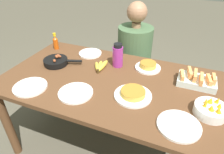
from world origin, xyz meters
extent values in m
plane|color=#565142|center=(0.00, 0.00, 0.00)|extent=(14.00, 14.00, 0.00)
cube|color=brown|center=(0.00, 0.00, 0.73)|extent=(1.69, 0.92, 0.03)
cylinder|color=brown|center=(-0.79, -0.40, 0.36)|extent=(0.07, 0.07, 0.72)
cylinder|color=brown|center=(-0.79, 0.40, 0.36)|extent=(0.07, 0.07, 0.72)
cylinder|color=brown|center=(0.79, 0.40, 0.36)|extent=(0.07, 0.07, 0.72)
ellipsoid|color=gold|center=(-0.14, 0.14, 0.77)|extent=(0.04, 0.19, 0.04)
ellipsoid|color=gold|center=(-0.17, 0.13, 0.77)|extent=(0.08, 0.18, 0.03)
ellipsoid|color=gold|center=(-0.18, 0.12, 0.77)|extent=(0.11, 0.16, 0.03)
cylinder|color=#4C3819|center=(-0.14, 0.05, 0.77)|extent=(0.02, 0.02, 0.04)
cube|color=silver|center=(0.59, 0.19, 0.78)|extent=(0.27, 0.17, 0.05)
cube|color=#F29E56|center=(0.49, 0.16, 0.82)|extent=(0.04, 0.12, 0.04)
cube|color=#F29E56|center=(0.54, 0.21, 0.82)|extent=(0.05, 0.12, 0.05)
cube|color=#F29E56|center=(0.57, 0.18, 0.83)|extent=(0.02, 0.13, 0.05)
cube|color=#F29E56|center=(0.62, 0.16, 0.82)|extent=(0.02, 0.13, 0.05)
cube|color=#F29E56|center=(0.67, 0.17, 0.82)|extent=(0.04, 0.12, 0.04)
cube|color=#F29E56|center=(0.70, 0.19, 0.82)|extent=(0.03, 0.10, 0.05)
cylinder|color=black|center=(-0.54, 0.05, 0.76)|extent=(0.20, 0.20, 0.01)
cylinder|color=black|center=(-0.54, 0.05, 0.78)|extent=(0.20, 0.20, 0.04)
cylinder|color=black|center=(-0.39, 0.10, 0.79)|extent=(0.13, 0.06, 0.02)
ellipsoid|color=brown|center=(-0.54, 0.09, 0.82)|extent=(0.04, 0.05, 0.03)
ellipsoid|color=brown|center=(-0.52, 0.07, 0.82)|extent=(0.05, 0.03, 0.03)
ellipsoid|color=brown|center=(-0.54, 0.06, 0.82)|extent=(0.05, 0.05, 0.03)
ellipsoid|color=brown|center=(-0.52, 0.00, 0.82)|extent=(0.04, 0.04, 0.03)
cylinder|color=white|center=(0.20, -0.13, 0.76)|extent=(0.26, 0.26, 0.02)
cylinder|color=gold|center=(0.20, -0.13, 0.78)|extent=(0.17, 0.17, 0.03)
cylinder|color=#AB7427|center=(0.20, -0.13, 0.80)|extent=(0.16, 0.16, 0.00)
cylinder|color=white|center=(0.21, 0.27, 0.76)|extent=(0.21, 0.21, 0.02)
cylinder|color=gold|center=(0.21, 0.27, 0.79)|extent=(0.13, 0.13, 0.04)
cylinder|color=#AB7427|center=(0.21, 0.27, 0.81)|extent=(0.13, 0.13, 0.00)
cylinder|color=white|center=(-0.17, -0.25, 0.76)|extent=(0.24, 0.24, 0.02)
cylinder|color=silver|center=(-0.20, -0.25, 0.77)|extent=(0.12, 0.06, 0.01)
cube|color=silver|center=(-0.12, -0.21, 0.77)|extent=(0.05, 0.04, 0.00)
cylinder|color=white|center=(0.53, -0.29, 0.76)|extent=(0.25, 0.25, 0.02)
cylinder|color=silver|center=(0.55, -0.27, 0.77)|extent=(0.02, 0.11, 0.01)
cube|color=silver|center=(0.54, -0.35, 0.77)|extent=(0.03, 0.05, 0.00)
cylinder|color=white|center=(-0.51, -0.31, 0.76)|extent=(0.24, 0.24, 0.02)
cylinder|color=silver|center=(-0.48, -0.31, 0.77)|extent=(0.12, 0.06, 0.01)
cube|color=silver|center=(-0.56, -0.35, 0.77)|extent=(0.05, 0.04, 0.00)
cylinder|color=white|center=(-0.36, 0.33, 0.76)|extent=(0.21, 0.21, 0.02)
cylinder|color=silver|center=(-0.34, 0.32, 0.77)|extent=(0.12, 0.04, 0.01)
cube|color=silver|center=(-0.42, 0.34, 0.77)|extent=(0.05, 0.04, 0.00)
cylinder|color=white|center=(0.69, -0.11, 0.78)|extent=(0.19, 0.19, 0.06)
cone|color=#F4A819|center=(0.73, -0.11, 0.82)|extent=(0.04, 0.04, 0.04)
cone|color=#F4A819|center=(0.72, -0.07, 0.83)|extent=(0.05, 0.05, 0.05)
cone|color=#F4A819|center=(0.68, -0.08, 0.83)|extent=(0.05, 0.05, 0.05)
cone|color=#F4A819|center=(0.65, -0.10, 0.83)|extent=(0.03, 0.03, 0.05)
cone|color=#F4A819|center=(0.65, -0.13, 0.83)|extent=(0.04, 0.04, 0.05)
cone|color=#F4A819|center=(0.68, -0.15, 0.83)|extent=(0.05, 0.04, 0.04)
cone|color=#F4A819|center=(0.72, -0.16, 0.83)|extent=(0.06, 0.06, 0.05)
cylinder|color=#992D89|center=(-0.04, 0.23, 0.84)|extent=(0.09, 0.09, 0.17)
cylinder|color=black|center=(-0.04, 0.23, 0.94)|extent=(0.07, 0.07, 0.03)
cylinder|color=#C64C0F|center=(-0.72, 0.31, 0.80)|extent=(0.05, 0.05, 0.10)
cone|color=#C64C0F|center=(-0.72, 0.31, 0.87)|extent=(0.05, 0.05, 0.03)
cylinder|color=gold|center=(-0.72, 0.31, 0.90)|extent=(0.03, 0.03, 0.03)
cube|color=black|center=(-0.03, 0.69, 0.23)|extent=(0.39, 0.39, 0.46)
cylinder|color=#476642|center=(-0.03, 0.69, 0.70)|extent=(0.35, 0.35, 0.48)
cylinder|color=#9E7051|center=(-0.03, 0.69, 0.97)|extent=(0.09, 0.09, 0.05)
sphere|color=#9E7051|center=(-0.03, 0.69, 1.09)|extent=(0.20, 0.20, 0.20)
camera|label=1|loc=(0.48, -1.16, 1.61)|focal=32.00mm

